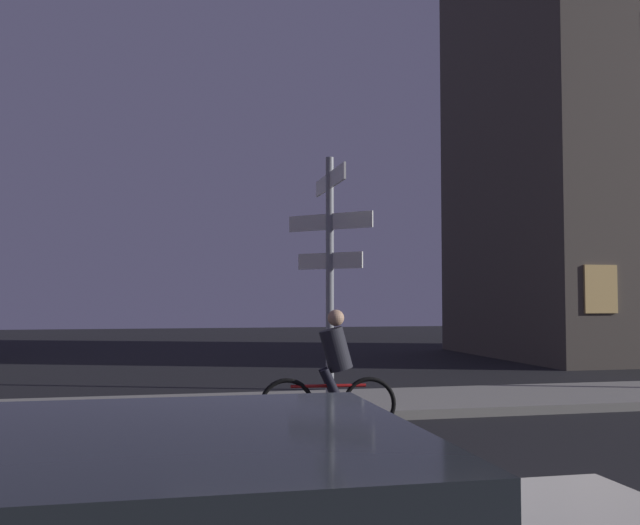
# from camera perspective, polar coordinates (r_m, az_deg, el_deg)

# --- Properties ---
(sidewalk_kerb) EXTENTS (40.00, 2.56, 0.14)m
(sidewalk_kerb) POSITION_cam_1_polar(r_m,az_deg,el_deg) (11.39, -6.11, -11.38)
(sidewalk_kerb) COLOR gray
(sidewalk_kerb) RESTS_ON ground_plane
(signpost) EXTENTS (1.04, 1.80, 3.72)m
(signpost) POSITION_cam_1_polar(r_m,az_deg,el_deg) (10.62, 0.78, 0.44)
(signpost) COLOR gray
(signpost) RESTS_ON sidewalk_kerb
(cyclist) EXTENTS (1.82, 0.35, 1.61)m
(cyclist) POSITION_cam_1_polar(r_m,az_deg,el_deg) (9.54, 0.98, -8.95)
(cyclist) COLOR black
(cyclist) RESTS_ON ground_plane
(building_right_block) EXTENTS (9.61, 7.92, 12.89)m
(building_right_block) POSITION_cam_1_polar(r_m,az_deg,el_deg) (24.96, 23.48, 8.15)
(building_right_block) COLOR #4C443D
(building_right_block) RESTS_ON ground_plane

